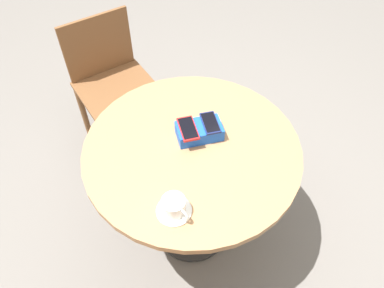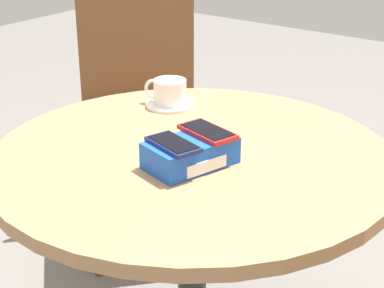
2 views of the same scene
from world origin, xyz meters
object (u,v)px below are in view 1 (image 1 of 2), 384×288
saucer (174,211)px  phone_red (188,129)px  coffee_cup (174,206)px  phone_navy (210,123)px  chair_near_window (114,85)px  round_table (192,164)px  phone_box (199,131)px

saucer → phone_red: bearing=-128.3°
phone_red → coffee_cup: bearing=52.0°
phone_navy → phone_red: (0.10, -0.02, 0.00)m
phone_navy → chair_near_window: chair_near_window is taller
saucer → coffee_cup: bearing=103.2°
round_table → phone_red: bearing=-100.2°
saucer → chair_near_window: bearing=-98.9°
round_table → chair_near_window: 0.86m
phone_navy → phone_box: bearing=-12.1°
phone_box → phone_navy: size_ratio=1.56×
phone_navy → chair_near_window: bearing=-79.8°
round_table → phone_box: bearing=-145.8°
phone_box → saucer: size_ratio=1.62×
chair_near_window → phone_red: bearing=93.6°
chair_near_window → round_table: bearing=92.8°
phone_red → chair_near_window: chair_near_window is taller
coffee_cup → chair_near_window: bearing=-98.9°
saucer → round_table: bearing=-132.5°
chair_near_window → coffee_cup: bearing=81.1°
round_table → phone_box: (-0.06, -0.04, 0.15)m
phone_box → saucer: bearing=45.0°
coffee_cup → saucer: bearing=-76.8°
round_table → chair_near_window: bearing=-87.2°
phone_box → chair_near_window: (0.10, -0.81, -0.30)m
saucer → coffee_cup: 0.04m
phone_box → coffee_cup: 0.38m
phone_navy → coffee_cup: (0.31, 0.26, -0.02)m
phone_box → saucer: (0.27, 0.27, -0.03)m
round_table → phone_navy: (-0.11, -0.03, 0.18)m
saucer → coffee_cup: coffee_cup is taller
round_table → coffee_cup: bearing=47.9°
saucer → coffee_cup: (-0.00, 0.00, 0.04)m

